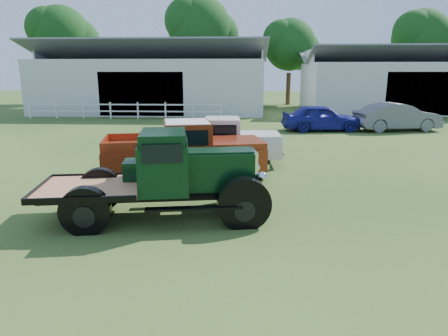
# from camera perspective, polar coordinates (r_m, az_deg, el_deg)

# --- Properties ---
(ground) EXTENTS (120.00, 120.00, 0.00)m
(ground) POSITION_cam_1_polar(r_m,az_deg,el_deg) (9.07, -1.69, -8.26)
(ground) COLOR #26451B
(shed_left) EXTENTS (18.80, 10.20, 5.60)m
(shed_left) POSITION_cam_1_polar(r_m,az_deg,el_deg) (35.24, -9.81, 12.61)
(shed_left) COLOR silver
(shed_left) RESTS_ON ground
(shed_right) EXTENTS (16.80, 9.20, 5.20)m
(shed_right) POSITION_cam_1_polar(r_m,az_deg,el_deg) (37.80, 24.16, 11.40)
(shed_right) COLOR silver
(shed_right) RESTS_ON ground
(fence_rail) EXTENTS (14.20, 0.16, 1.20)m
(fence_rail) POSITION_cam_1_polar(r_m,az_deg,el_deg) (29.82, -14.07, 7.99)
(fence_rail) COLOR white
(fence_rail) RESTS_ON ground
(tree_a) EXTENTS (6.30, 6.30, 10.50)m
(tree_a) POSITION_cam_1_polar(r_m,az_deg,el_deg) (45.45, -22.05, 15.15)
(tree_a) COLOR #124414
(tree_a) RESTS_ON ground
(tree_b) EXTENTS (6.90, 6.90, 11.50)m
(tree_b) POSITION_cam_1_polar(r_m,az_deg,el_deg) (42.70, -3.42, 16.92)
(tree_b) COLOR #124414
(tree_b) RESTS_ON ground
(tree_c) EXTENTS (5.40, 5.40, 9.00)m
(tree_c) POSITION_cam_1_polar(r_m,az_deg,el_deg) (41.61, 9.31, 15.13)
(tree_c) COLOR #124414
(tree_c) RESTS_ON ground
(tree_d) EXTENTS (6.00, 6.00, 10.00)m
(tree_d) POSITION_cam_1_polar(r_m,az_deg,el_deg) (45.80, 26.13, 14.43)
(tree_d) COLOR #124414
(tree_d) RESTS_ON ground
(vintage_flatbed) EXTENTS (5.46, 2.85, 2.06)m
(vintage_flatbed) POSITION_cam_1_polar(r_m,az_deg,el_deg) (9.38, -9.10, -1.04)
(vintage_flatbed) COLOR black
(vintage_flatbed) RESTS_ON ground
(red_pickup) EXTENTS (5.46, 3.04, 1.88)m
(red_pickup) POSITION_cam_1_polar(r_m,az_deg,el_deg) (12.71, -5.71, 2.54)
(red_pickup) COLOR maroon
(red_pickup) RESTS_ON ground
(white_pickup) EXTENTS (4.68, 2.05, 1.68)m
(white_pickup) POSITION_cam_1_polar(r_m,az_deg,el_deg) (14.77, -0.59, 3.79)
(white_pickup) COLOR beige
(white_pickup) RESTS_ON ground
(misc_car_blue) EXTENTS (4.60, 2.20, 1.52)m
(misc_car_blue) POSITION_cam_1_polar(r_m,az_deg,el_deg) (23.75, 13.72, 7.00)
(misc_car_blue) COLOR navy
(misc_car_blue) RESTS_ON ground
(misc_car_grey) EXTENTS (5.06, 2.60, 1.59)m
(misc_car_grey) POSITION_cam_1_polar(r_m,az_deg,el_deg) (25.19, 23.48, 6.71)
(misc_car_grey) COLOR #5D5D65
(misc_car_grey) RESTS_ON ground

